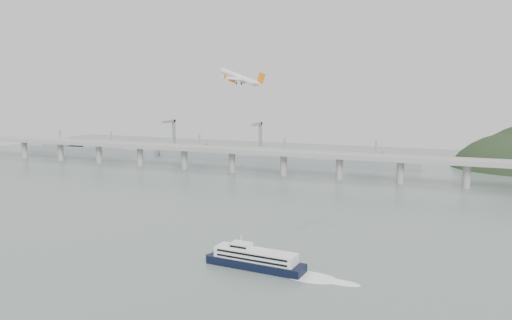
% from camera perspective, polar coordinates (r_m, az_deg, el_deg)
% --- Properties ---
extents(ground, '(900.00, 900.00, 0.00)m').
position_cam_1_polar(ground, '(252.86, -4.58, -9.83)').
color(ground, slate).
rests_on(ground, ground).
extents(bridge, '(800.00, 22.00, 23.90)m').
position_cam_1_polar(bridge, '(433.62, 6.80, 0.25)').
color(bridge, '#989996').
rests_on(bridge, ground).
extents(distant_fleet, '(453.00, 60.90, 40.00)m').
position_cam_1_polar(distant_fleet, '(551.80, -7.17, 0.81)').
color(distant_fleet, gray).
rests_on(distant_fleet, ground).
extents(ferry, '(73.54, 17.04, 13.87)m').
position_cam_1_polar(ferry, '(223.52, -0.05, -11.28)').
color(ferry, black).
rests_on(ferry, ground).
extents(airliner, '(39.62, 36.73, 15.30)m').
position_cam_1_polar(airliner, '(338.83, -1.80, 9.36)').
color(airliner, white).
rests_on(airliner, ground).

